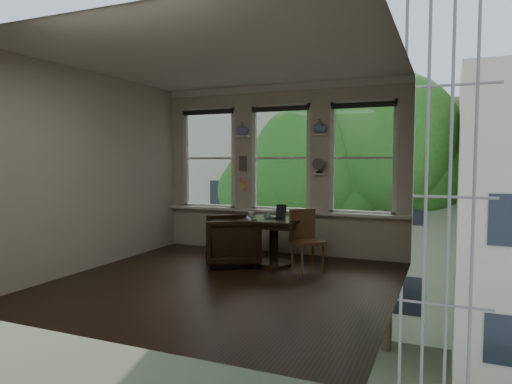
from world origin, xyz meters
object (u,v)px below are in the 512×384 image
at_px(table, 274,242).
at_px(side_chair_right, 308,241).
at_px(mug, 251,215).
at_px(armchair_left, 232,241).
at_px(laptop, 275,218).

distance_m(table, side_chair_right, 0.63).
bearing_deg(table, mug, -172.59).
bearing_deg(side_chair_right, armchair_left, 138.97).
relative_size(side_chair_right, laptop, 3.05).
relative_size(armchair_left, mug, 8.13).
relative_size(table, laptop, 2.99).
xyz_separation_m(table, side_chair_right, (0.60, -0.17, 0.09)).
xyz_separation_m(side_chair_right, laptop, (-0.56, 0.13, 0.30)).
xyz_separation_m(armchair_left, mug, (0.27, 0.15, 0.41)).
height_order(side_chair_right, mug, side_chair_right).
bearing_deg(armchair_left, side_chair_right, 62.64).
xyz_separation_m(table, mug, (-0.36, -0.05, 0.42)).
xyz_separation_m(table, laptop, (0.04, -0.04, 0.39)).
height_order(table, armchair_left, armchair_left).
relative_size(table, side_chair_right, 0.98).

